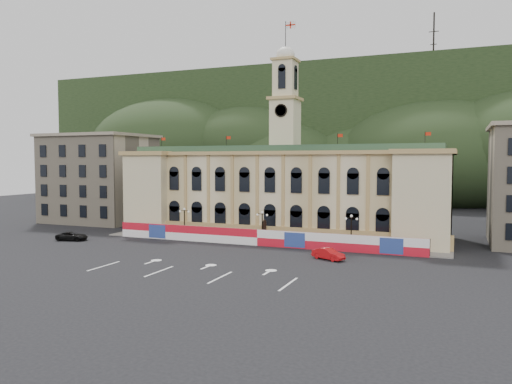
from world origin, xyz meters
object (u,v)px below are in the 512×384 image
at_px(black_suv, 72,236).
at_px(lamp_center, 262,224).
at_px(statue, 265,235).
at_px(red_sedan, 328,254).

bearing_deg(black_suv, lamp_center, -87.89).
bearing_deg(statue, black_suv, -162.00).
xyz_separation_m(statue, lamp_center, (0.00, -1.00, 1.89)).
relative_size(statue, black_suv, 0.68).
height_order(statue, red_sedan, statue).
distance_m(lamp_center, black_suv, 31.34).
xyz_separation_m(red_sedan, black_suv, (-42.71, -0.24, -0.05)).
height_order(lamp_center, red_sedan, lamp_center).
distance_m(lamp_center, red_sedan, 15.47).
bearing_deg(black_suv, statue, -86.15).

